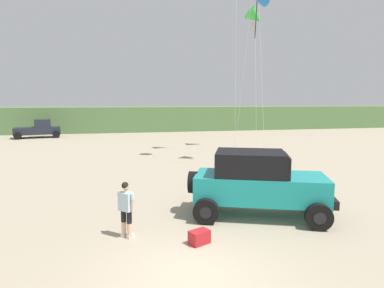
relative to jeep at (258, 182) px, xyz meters
name	(u,v)px	position (x,y,z in m)	size (l,w,h in m)	color
ground_plane	(193,274)	(-3.04, -3.36, -1.20)	(220.00, 220.00, 0.00)	tan
dune_ridge	(157,118)	(0.43, 35.01, 0.38)	(90.00, 7.29, 3.16)	#567A47
jeep	(258,182)	(0.00, 0.00, 0.00)	(4.99, 3.75, 2.26)	teal
person_watching	(126,207)	(-4.48, -0.92, -0.26)	(0.48, 0.47, 1.67)	#DBB28E
cooler_box	(199,237)	(-2.50, -1.78, -1.01)	(0.56, 0.36, 0.38)	#B21E23
distant_pickup	(38,129)	(-13.22, 27.97, -0.26)	(4.90, 3.26, 1.98)	#1E232D
kite_yellow_diamond	(255,17)	(6.32, 15.64, 9.46)	(2.70, 5.81, 11.57)	green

